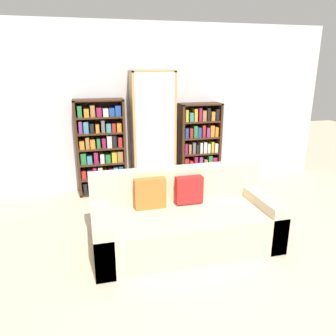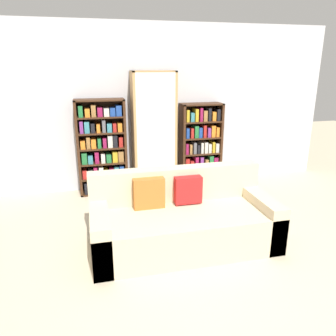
{
  "view_description": "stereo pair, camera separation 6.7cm",
  "coord_description": "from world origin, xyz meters",
  "px_view_note": "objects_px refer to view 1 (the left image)",
  "views": [
    {
      "loc": [
        -1.2,
        -2.6,
        2.04
      ],
      "look_at": [
        -0.1,
        1.62,
        0.66
      ],
      "focal_mm": 35.0,
      "sensor_mm": 36.0,
      "label": 1
    },
    {
      "loc": [
        -1.14,
        -2.62,
        2.04
      ],
      "look_at": [
        -0.1,
        1.62,
        0.66
      ],
      "focal_mm": 35.0,
      "sensor_mm": 36.0,
      "label": 2
    }
  ],
  "objects_px": {
    "bookshelf_right": "(199,146)",
    "display_cabinet": "(153,132)",
    "bookshelf_left": "(101,149)",
    "wine_bottle": "(196,186)",
    "couch": "(184,221)"
  },
  "relations": [
    {
      "from": "couch",
      "to": "bookshelf_left",
      "type": "xyz_separation_m",
      "value": [
        -0.8,
        1.93,
        0.44
      ]
    },
    {
      "from": "display_cabinet",
      "to": "bookshelf_right",
      "type": "xyz_separation_m",
      "value": [
        0.83,
        0.02,
        -0.29
      ]
    },
    {
      "from": "couch",
      "to": "bookshelf_right",
      "type": "height_order",
      "value": "bookshelf_right"
    },
    {
      "from": "display_cabinet",
      "to": "wine_bottle",
      "type": "xyz_separation_m",
      "value": [
        0.62,
        -0.45,
        -0.83
      ]
    },
    {
      "from": "couch",
      "to": "display_cabinet",
      "type": "relative_size",
      "value": 1.08
    },
    {
      "from": "wine_bottle",
      "to": "bookshelf_right",
      "type": "bearing_deg",
      "value": 66.08
    },
    {
      "from": "bookshelf_right",
      "to": "display_cabinet",
      "type": "bearing_deg",
      "value": -178.84
    },
    {
      "from": "bookshelf_left",
      "to": "wine_bottle",
      "type": "xyz_separation_m",
      "value": [
        1.47,
        -0.47,
        -0.59
      ]
    },
    {
      "from": "bookshelf_left",
      "to": "wine_bottle",
      "type": "relative_size",
      "value": 4.34
    },
    {
      "from": "bookshelf_left",
      "to": "bookshelf_right",
      "type": "height_order",
      "value": "bookshelf_left"
    },
    {
      "from": "couch",
      "to": "wine_bottle",
      "type": "height_order",
      "value": "couch"
    },
    {
      "from": "bookshelf_left",
      "to": "bookshelf_right",
      "type": "relative_size",
      "value": 1.08
    },
    {
      "from": "display_cabinet",
      "to": "wine_bottle",
      "type": "relative_size",
      "value": 5.52
    },
    {
      "from": "couch",
      "to": "wine_bottle",
      "type": "distance_m",
      "value": 1.61
    },
    {
      "from": "bookshelf_left",
      "to": "bookshelf_right",
      "type": "xyz_separation_m",
      "value": [
        1.68,
        0.0,
        -0.05
      ]
    }
  ]
}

